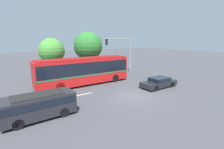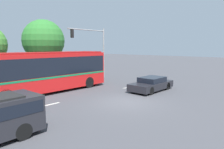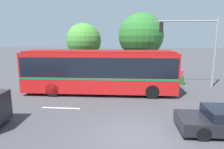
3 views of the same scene
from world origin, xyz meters
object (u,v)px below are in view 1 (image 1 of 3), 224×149
Objects in this scene: suv_left_lane at (39,104)px; street_tree_left at (52,51)px; traffic_light_pole at (123,49)px; city_bus at (84,70)px; sedan_foreground at (159,83)px; street_tree_centre at (88,46)px.

street_tree_left reaches higher than suv_left_lane.
city_bus is at bearing 19.40° from traffic_light_pole.
street_tree_left is at bearing -14.36° from traffic_light_pole.
sedan_foreground is 0.66× the size of street_tree_centre.
city_bus is 1.72× the size of street_tree_centre.
sedan_foreground is 9.49m from traffic_light_pole.
street_tree_centre is at bearing -75.13° from sedan_foreground.
street_tree_left is (3.70, 12.15, 2.91)m from suv_left_lane.
suv_left_lane is (-13.09, -0.67, 0.46)m from sedan_foreground.
suv_left_lane is 0.86× the size of street_tree_left.
city_bus is 9.16m from sedan_foreground.
sedan_foreground is 0.75× the size of traffic_light_pole.
city_bus is 1.95× the size of traffic_light_pole.
city_bus is 7.52m from street_tree_centre.
suv_left_lane is (-6.20, -6.57, -0.86)m from city_bus.
city_bus reaches higher than suv_left_lane.
city_bus is at bearing -136.71° from suv_left_lane.
traffic_light_pole is at bearing -14.36° from street_tree_left.
traffic_light_pole is at bearing -35.20° from street_tree_centre.
traffic_light_pole is at bearing 17.82° from city_bus.
street_tree_left is at bearing -174.08° from street_tree_centre.
traffic_light_pole is (8.13, 2.86, 2.11)m from city_bus.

